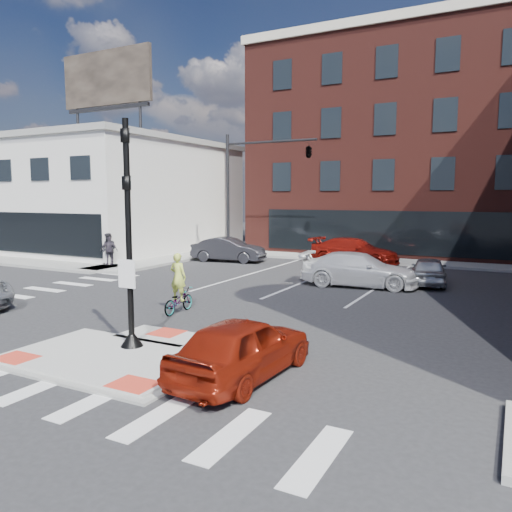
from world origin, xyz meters
The scene contains 17 objects.
ground centered at (0.00, 0.00, 0.00)m, with size 120.00×120.00×0.00m, color #28282B.
refuge_island centered at (0.00, -0.26, 0.05)m, with size 5.40×4.65×0.13m.
sidewalk_nw centered at (-16.76, 15.29, 0.08)m, with size 23.50×20.50×0.15m.
sidewalk_n centered at (3.00, 22.00, 0.07)m, with size 26.00×3.00×0.15m, color gray.
building_nw centered at (-21.98, 19.98, 4.23)m, with size 20.40×16.40×14.40m.
building_n centered at (3.00, 31.99, 7.80)m, with size 24.40×18.40×15.50m.
building_far_left centered at (-4.00, 52.00, 5.00)m, with size 10.00×12.00×10.00m, color slate.
signal_pole centered at (0.00, 0.40, 2.36)m, with size 0.60×0.60×5.98m.
mast_arm_signal centered at (-3.47, 18.00, 6.21)m, with size 6.10×2.24×8.00m.
red_sedan centered at (3.64, 0.00, 0.72)m, with size 1.70×4.23×1.44m, color maroon.
white_pickup centered at (2.67, 12.73, 0.77)m, with size 2.17×5.33×1.55m, color white.
bg_car_dark centered at (-7.18, 17.50, 0.76)m, with size 1.62×4.64×1.53m, color #27272C.
bg_car_silver centered at (5.44, 14.66, 0.66)m, with size 1.57×3.90×1.33m, color #B5B9BD.
bg_car_red centered at (0.27, 20.02, 0.79)m, with size 2.22×5.47×1.59m, color maroon.
cyclist centered at (-1.50, 4.52, 0.72)m, with size 0.67×1.72×2.15m.
pedestrian_a centered at (-12.00, 12.00, 1.08)m, with size 0.90×0.70×1.86m, color black.
pedestrian_b centered at (-12.00, 12.00, 1.00)m, with size 0.99×0.41×1.69m, color #37313C.
Camera 1 is at (9.00, -9.58, 4.11)m, focal length 35.00 mm.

